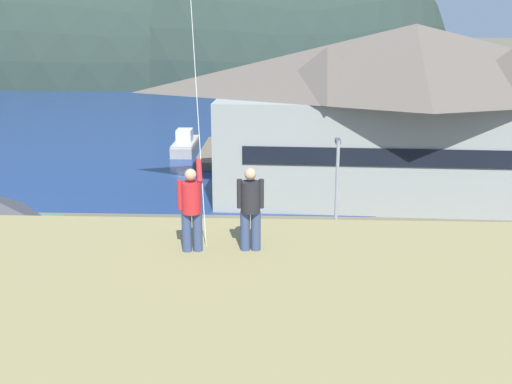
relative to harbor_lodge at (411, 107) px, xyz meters
The scene contains 18 objects.
ground_plane 25.21m from the harbor_lodge, 110.90° to the right, with size 600.00×600.00×0.00m, color #66604C.
parking_lot_pad 20.76m from the harbor_lodge, 116.05° to the right, with size 40.00×20.00×0.10m, color slate.
bay_water 38.63m from the harbor_lodge, 103.23° to the left, with size 360.00×84.00×0.03m, color navy.
far_hill_west_ridge 105.31m from the harbor_lodge, 114.82° to the left, with size 115.80×65.65×58.23m, color #2D3D33.
far_hill_east_peak 99.71m from the harbor_lodge, 115.95° to the left, with size 94.15×64.15×66.66m, color #2D3D33.
far_hill_center_saddle 95.15m from the harbor_lodge, 100.19° to the left, with size 83.24×72.89×69.37m, color #2D3D33.
harbor_lodge is the anchor object (origin of this frame).
wharf_dock 18.92m from the harbor_lodge, 140.14° to the left, with size 3.20×10.76×0.70m.
moored_boat_wharfside 22.20m from the harbor_lodge, 142.53° to the left, with size 1.90×5.86×2.16m.
parked_car_corner_spot 29.20m from the harbor_lodge, 127.30° to the right, with size 4.20×2.07×1.82m.
parked_car_mid_row_far 20.05m from the harbor_lodge, 115.37° to the right, with size 4.25×2.15×1.82m.
parked_car_front_row_red 23.48m from the harbor_lodge, 97.87° to the right, with size 4.24×2.14×1.82m.
parked_car_front_row_silver 18.18m from the harbor_lodge, 98.93° to the right, with size 4.26×2.17×1.82m.
parked_car_front_row_end 25.81m from the harbor_lodge, 118.72° to the right, with size 4.32×2.29×1.82m.
parked_car_mid_row_center 22.05m from the harbor_lodge, 130.81° to the right, with size 4.21×2.08×1.82m.
parking_light_pole 13.79m from the harbor_lodge, 115.11° to the right, with size 0.24×0.78×6.12m.
person_kite_flyer 31.83m from the harbor_lodge, 108.78° to the right, with size 0.52×0.69×1.86m.
person_companion 31.37m from the harbor_lodge, 106.77° to the right, with size 0.55×0.40×1.74m.
Camera 1 is at (0.36, -19.51, 12.11)m, focal length 44.88 mm.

